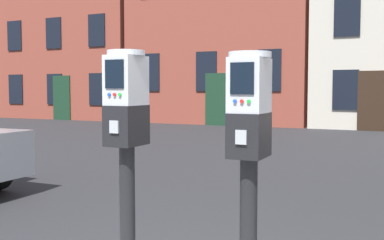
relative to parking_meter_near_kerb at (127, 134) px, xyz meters
The scene contains 3 objects.
parking_meter_near_kerb is the anchor object (origin of this frame).
parking_meter_twin_adjacent 0.74m from the parking_meter_near_kerb, ahead, with size 0.22×0.25×1.50m.
townhouse_brick_corner 23.11m from the parking_meter_near_kerb, 128.00° to the left, with size 7.50×5.70×10.61m.
Camera 1 is at (1.38, -2.42, 1.46)m, focal length 43.67 mm.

